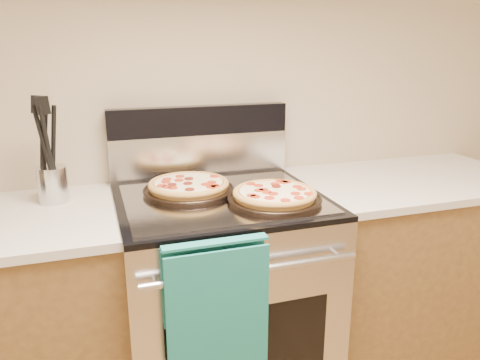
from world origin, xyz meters
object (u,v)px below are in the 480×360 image
object	(u,v)px
range_body	(222,308)
utensil_crock	(53,184)
pepperoni_pizza_back	(189,187)
pepperoni_pizza_front	(275,196)

from	to	relation	value
range_body	utensil_crock	size ratio (longest dim) A/B	6.74
utensil_crock	pepperoni_pizza_back	bearing A→B (deg)	-11.13
pepperoni_pizza_front	range_body	bearing A→B (deg)	141.80
pepperoni_pizza_front	utensil_crock	size ratio (longest dim) A/B	2.50
range_body	pepperoni_pizza_front	distance (m)	0.54
pepperoni_pizza_back	pepperoni_pizza_front	world-z (taller)	same
range_body	pepperoni_pizza_front	world-z (taller)	pepperoni_pizza_front
pepperoni_pizza_back	pepperoni_pizza_front	size ratio (longest dim) A/B	1.02
pepperoni_pizza_back	utensil_crock	world-z (taller)	utensil_crock
pepperoni_pizza_back	utensil_crock	size ratio (longest dim) A/B	2.55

